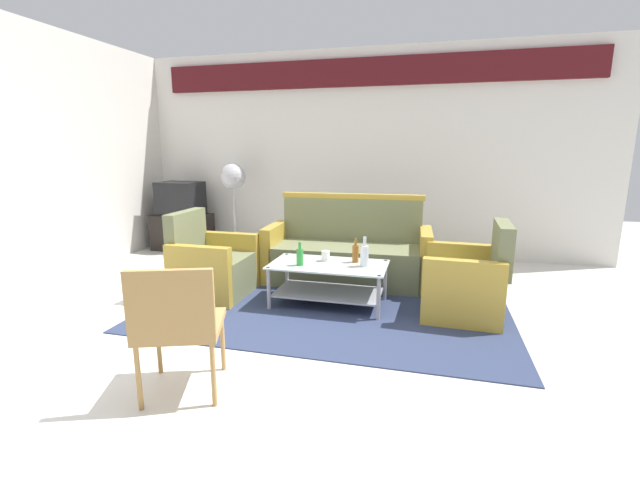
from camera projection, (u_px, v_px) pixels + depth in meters
name	position (u px, v px, depth m)	size (l,w,h in m)	color
ground_plane	(301.00, 340.00, 3.38)	(14.00, 14.00, 0.00)	silver
wall_back	(364.00, 149.00, 5.96)	(6.52, 0.19, 2.80)	silver
rug	(331.00, 303.00, 4.17)	(3.30, 2.28, 0.01)	#2D3856
couch	(348.00, 254.00, 4.81)	(1.83, 0.81, 0.96)	#6B704C
armchair_left	(212.00, 268.00, 4.37)	(0.70, 0.76, 0.85)	#6B704C
armchair_right	(466.00, 284.00, 3.84)	(0.73, 0.79, 0.85)	#6B704C
coffee_table	(329.00, 278.00, 4.08)	(1.10, 0.60, 0.40)	silver
bottle_clear	(364.00, 255.00, 3.95)	(0.08, 0.08, 0.28)	silver
bottle_brown	(355.00, 253.00, 4.09)	(0.06, 0.06, 0.23)	brown
bottle_green	(300.00, 257.00, 3.99)	(0.07, 0.07, 0.22)	#2D8C38
cup	(326.00, 256.00, 4.15)	(0.08, 0.08, 0.10)	silver
tv_stand	(183.00, 232.00, 6.39)	(0.80, 0.50, 0.52)	black
television	(181.00, 198.00, 6.28)	(0.63, 0.49, 0.48)	black
pedestal_fan	(233.00, 182.00, 6.07)	(0.36, 0.36, 1.27)	#2D2D33
wicker_chair	(177.00, 320.00, 2.51)	(0.62, 0.62, 0.84)	#AD844C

